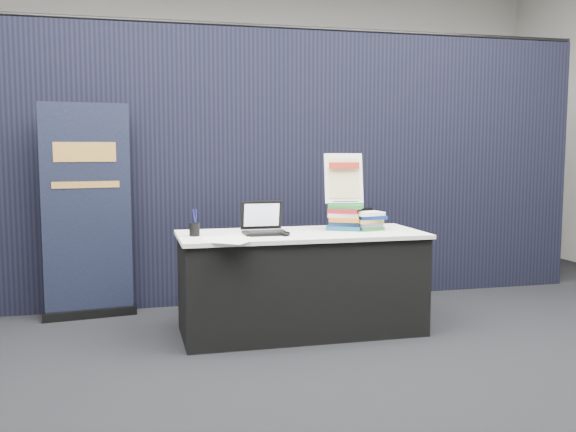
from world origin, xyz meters
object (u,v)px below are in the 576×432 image
Objects in this scene: book_stack_short at (369,221)px; stacking_chair at (358,249)px; laptop at (264,226)px; book_stack_tall at (345,217)px; pullup_banner at (87,224)px; display_table at (301,282)px; info_sign at (344,179)px.

book_stack_short is 1.00m from stacking_chair.
book_stack_tall is (0.65, 0.08, 0.04)m from laptop.
book_stack_short is at bearing -29.20° from pullup_banner.
stacking_chair is at bearing -5.94° from pullup_banner.
pullup_banner is at bearing 152.17° from display_table.
stacking_chair is at bearing 74.53° from book_stack_short.
pullup_banner is at bearing 147.53° from laptop.
pullup_banner is (-1.92, 0.74, -0.08)m from book_stack_tall.
laptop is 1.52m from pullup_banner.
book_stack_tall is 1.00m from stacking_chair.
pullup_banner is (-1.92, 0.71, -0.37)m from info_sign.
display_table is at bearing -108.59° from stacking_chair.
display_table is 6.09× the size of book_stack_tall.
book_stack_tall is 1.38× the size of book_stack_short.
laptop is 1.04× the size of book_stack_tall.
info_sign is (-0.17, 0.10, 0.32)m from book_stack_short.
display_table is 1.04× the size of pullup_banner.
stacking_chair is at bearing 72.12° from info_sign.
book_stack_tall is at bearing 7.77° from laptop.
display_table is 0.70m from book_stack_short.
book_stack_short reaches higher than stacking_chair.
book_stack_tall reaches higher than display_table.
book_stack_tall is (0.36, 0.08, 0.47)m from display_table.
stacking_chair is (0.25, 0.90, -0.36)m from book_stack_short.
display_table is 5.84× the size of laptop.
laptop reaches higher than stacking_chair.
book_stack_short is (0.54, 0.00, 0.44)m from display_table.
stacking_chair is (2.34, 0.08, -0.31)m from pullup_banner.
info_sign reaches higher than book_stack_short.
laptop is 0.37× the size of stacking_chair.
info_sign is at bearing 16.30° from display_table.
pullup_banner is (-1.27, 0.83, -0.04)m from laptop.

